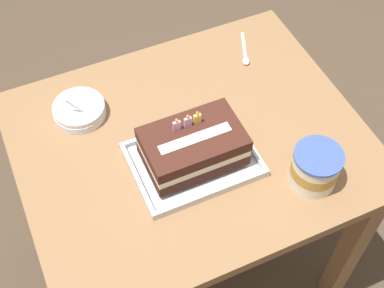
% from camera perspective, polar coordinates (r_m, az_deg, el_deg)
% --- Properties ---
extents(ground_plane, '(8.00, 8.00, 0.00)m').
position_cam_1_polar(ground_plane, '(2.11, -0.08, -11.80)').
color(ground_plane, '#4C3D2D').
extents(dining_table, '(0.94, 0.77, 0.74)m').
position_cam_1_polar(dining_table, '(1.57, -0.10, -2.21)').
color(dining_table, olive).
rests_on(dining_table, ground_plane).
extents(foil_tray, '(0.32, 0.24, 0.02)m').
position_cam_1_polar(foil_tray, '(1.42, 0.11, -1.77)').
color(foil_tray, silver).
rests_on(foil_tray, dining_table).
extents(birthday_cake, '(0.25, 0.16, 0.14)m').
position_cam_1_polar(birthday_cake, '(1.37, 0.11, -0.23)').
color(birthday_cake, '#422018').
rests_on(birthday_cake, foil_tray).
extents(bowl_stack, '(0.15, 0.15, 0.09)m').
position_cam_1_polar(bowl_stack, '(1.54, -11.85, 3.52)').
color(bowl_stack, white).
rests_on(bowl_stack, dining_table).
extents(ice_cream_tub, '(0.12, 0.12, 0.11)m').
position_cam_1_polar(ice_cream_tub, '(1.38, 12.93, -2.46)').
color(ice_cream_tub, silver).
rests_on(ice_cream_tub, dining_table).
extents(serving_spoon_near_tray, '(0.07, 0.14, 0.01)m').
position_cam_1_polar(serving_spoon_near_tray, '(1.69, 5.68, 9.22)').
color(serving_spoon_near_tray, silver).
rests_on(serving_spoon_near_tray, dining_table).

